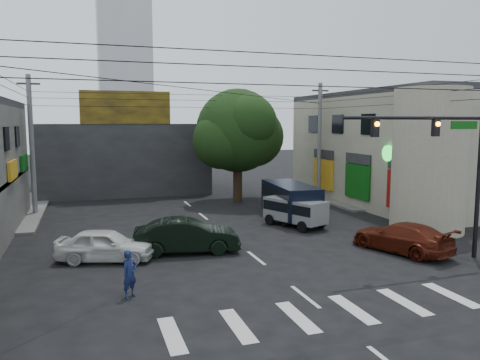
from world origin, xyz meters
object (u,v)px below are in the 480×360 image
dark_sedan (187,236)px  navy_van (290,202)px  street_tree (238,131)px  traffic_officer (130,274)px  maroon_sedan (401,237)px  silver_minivan (295,213)px  utility_pole_far_left (32,146)px  traffic_gantry (450,152)px  utility_pole_far_right (319,142)px  white_compact (105,245)px

dark_sedan → navy_van: (7.81, 5.47, 0.32)m
street_tree → traffic_officer: 21.12m
maroon_sedan → silver_minivan: size_ratio=1.28×
utility_pole_far_left → dark_sedan: utility_pole_far_left is taller
traffic_gantry → utility_pole_far_left: utility_pole_far_left is taller
maroon_sedan → navy_van: bearing=-96.1°
utility_pole_far_left → utility_pole_far_right: size_ratio=1.00×
white_compact → navy_van: (11.52, 5.65, 0.41)m
silver_minivan → navy_van: (0.60, 1.98, 0.31)m
white_compact → traffic_officer: 4.84m
traffic_gantry → navy_van: bearing=105.1°
utility_pole_far_left → silver_minivan: size_ratio=2.23×
dark_sedan → traffic_gantry: bearing=-105.6°
white_compact → traffic_gantry: bearing=-91.3°
white_compact → silver_minivan: (10.93, 3.67, 0.10)m
utility_pole_far_right → maroon_sedan: 16.08m
maroon_sedan → traffic_officer: (-12.77, -1.90, 0.13)m
utility_pole_far_right → maroon_sedan: utility_pole_far_right is taller
white_compact → maroon_sedan: 13.72m
dark_sedan → maroon_sedan: bearing=-98.5°
navy_van → utility_pole_far_right: bearing=-34.9°
dark_sedan → white_compact: 3.72m
street_tree → maroon_sedan: 17.12m
street_tree → utility_pole_far_left: 14.56m
traffic_gantry → utility_pole_far_left: bearing=137.1°
navy_van → traffic_officer: bearing=138.3°
traffic_gantry → maroon_sedan: 4.59m
street_tree → traffic_gantry: (3.82, -18.00, -0.64)m
dark_sedan → maroon_sedan: size_ratio=0.97×
navy_van → traffic_officer: navy_van is taller
street_tree → white_compact: size_ratio=1.91×
traffic_gantry → utility_pole_far_right: 17.21m
maroon_sedan → silver_minivan: 7.01m
utility_pole_far_left → utility_pole_far_right: (21.00, 0.00, 0.00)m
street_tree → maroon_sedan: street_tree is taller
street_tree → navy_van: street_tree is taller
dark_sedan → silver_minivan: 8.02m
silver_minivan → traffic_officer: 13.32m
street_tree → utility_pole_far_right: (6.50, -1.00, -0.87)m
dark_sedan → traffic_officer: traffic_officer is taller
utility_pole_far_left → dark_sedan: size_ratio=1.79×
traffic_officer → utility_pole_far_left: bearing=66.0°
white_compact → utility_pole_far_right: bearing=-37.3°
maroon_sedan → navy_van: (-1.89, 8.54, 0.42)m
traffic_gantry → maroon_sedan: (-0.92, 1.82, -4.12)m
silver_minivan → traffic_officer: traffic_officer is taller
traffic_gantry → white_compact: (-14.32, 4.71, -4.11)m
traffic_gantry → white_compact: traffic_gantry is taller
traffic_gantry → traffic_officer: (-13.69, -0.08, -3.98)m
utility_pole_far_left → traffic_officer: bearing=-74.8°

